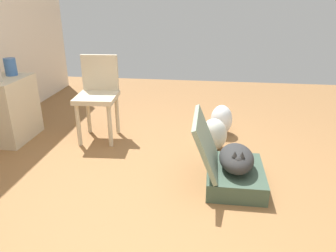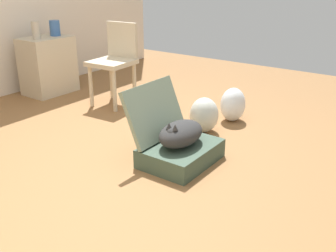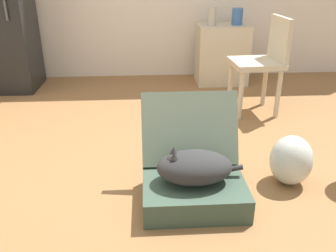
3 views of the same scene
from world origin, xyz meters
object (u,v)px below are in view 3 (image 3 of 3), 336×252
object	(u,v)px
side_table	(222,54)
cat	(194,167)
plastic_bag_white	(291,160)
vase_short	(237,17)
vase_tall	(212,16)
chair	(263,60)
suitcase_base	(194,192)

from	to	relation	value
side_table	cat	bearing A→B (deg)	-105.04
cat	plastic_bag_white	world-z (taller)	cat
plastic_bag_white	vase_short	distance (m)	2.28
vase_tall	chair	bearing A→B (deg)	-70.11
vase_short	chair	bearing A→B (deg)	-87.79
side_table	chair	size ratio (longest dim) A/B	0.76
suitcase_base	plastic_bag_white	size ratio (longest dim) A/B	1.82
side_table	vase_tall	world-z (taller)	vase_tall
plastic_bag_white	cat	bearing A→B (deg)	-164.79
vase_tall	chair	size ratio (longest dim) A/B	0.23
plastic_bag_white	side_table	xyz separation A→B (m)	(-0.02, 2.20, 0.17)
vase_tall	vase_short	size ratio (longest dim) A/B	1.11
cat	side_table	distance (m)	2.47
cat	chair	world-z (taller)	chair
plastic_bag_white	vase_tall	xyz separation A→B (m)	(-0.16, 2.16, 0.62)
cat	vase_short	size ratio (longest dim) A/B	2.84
side_table	vase_tall	bearing A→B (deg)	-162.98
vase_tall	chair	world-z (taller)	chair
suitcase_base	vase_short	world-z (taller)	vase_short
suitcase_base	plastic_bag_white	distance (m)	0.68
suitcase_base	chair	world-z (taller)	chair
vase_short	suitcase_base	bearing A→B (deg)	-108.27
suitcase_base	cat	size ratio (longest dim) A/B	1.17
cat	vase_short	xyz separation A→B (m)	(0.79, 2.37, 0.53)
plastic_bag_white	vase_short	size ratio (longest dim) A/B	1.82
cat	side_table	size ratio (longest dim) A/B	0.76
cat	vase_short	world-z (taller)	vase_short
cat	plastic_bag_white	size ratio (longest dim) A/B	1.56
side_table	vase_tall	size ratio (longest dim) A/B	3.35
cat	suitcase_base	bearing A→B (deg)	-4.55
suitcase_base	vase_short	distance (m)	2.59
cat	vase_short	distance (m)	2.55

